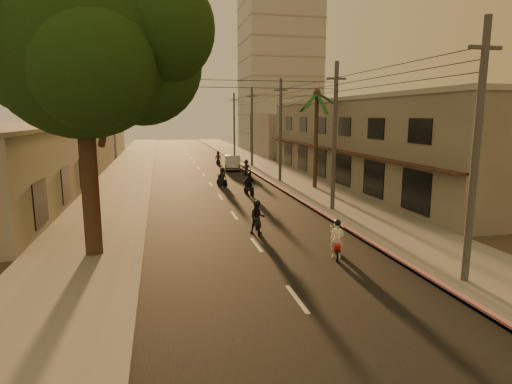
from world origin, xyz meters
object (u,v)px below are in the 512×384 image
palm_tree (317,99)px  scooter_mid_b (249,185)px  broadleaf_tree (92,48)px  scooter_far_b (246,168)px  scooter_far_a (222,178)px  scooter_far_c (218,158)px  parked_car (233,163)px  scooter_red (337,241)px  scooter_mid_a (257,218)px

palm_tree → scooter_mid_b: size_ratio=4.59×
broadleaf_tree → scooter_far_b: size_ratio=7.65×
scooter_far_a → scooter_far_c: bearing=61.1°
parked_car → scooter_far_c: 5.53m
broadleaf_tree → palm_tree: size_ratio=1.48×
scooter_far_a → scooter_far_b: 7.05m
broadleaf_tree → scooter_far_c: bearing=74.2°
scooter_far_a → scooter_red: bearing=-106.3°
broadleaf_tree → parked_car: bearing=69.7°
scooter_mid_a → scooter_far_a: bearing=95.9°
scooter_mid_a → parked_car: (3.03, 25.50, -0.02)m
broadleaf_tree → scooter_mid_a: 10.65m
scooter_far_b → scooter_far_c: size_ratio=0.94×
scooter_far_a → palm_tree: bearing=-43.4°
scooter_far_a → scooter_far_c: scooter_far_c is taller
parked_car → scooter_mid_b: bearing=-85.1°
palm_tree → scooter_mid_a: bearing=-122.0°
scooter_mid_a → scooter_far_b: scooter_mid_a is taller
scooter_mid_a → scooter_mid_b: size_ratio=0.97×
scooter_mid_a → palm_tree: bearing=65.2°
broadleaf_tree → scooter_red: bearing=-15.1°
scooter_far_b → scooter_far_c: 10.09m
scooter_red → scooter_mid_b: (-0.72, 14.56, 0.07)m
parked_car → broadleaf_tree: bearing=-100.4°
parked_car → scooter_mid_a: bearing=-86.8°
palm_tree → scooter_far_a: 10.00m
scooter_mid_b → parked_car: (1.35, 15.35, -0.04)m
scooter_red → scooter_mid_a: size_ratio=0.94×
scooter_far_b → scooter_far_c: scooter_far_c is taller
broadleaf_tree → scooter_far_c: size_ratio=7.21×
parked_car → scooter_far_c: size_ratio=2.87×
scooter_mid_b → scooter_far_c: (0.47, 20.81, -0.06)m
scooter_far_c → scooter_far_b: bearing=-74.1°
scooter_far_a → scooter_far_c: (1.82, 16.21, 0.00)m
broadleaf_tree → scooter_far_a: broadleaf_tree is taller
scooter_mid_b → scooter_far_a: (-1.35, 4.60, -0.06)m
scooter_red → scooter_far_c: (-0.25, 35.37, 0.01)m
scooter_red → scooter_far_c: 35.37m
palm_tree → scooter_mid_a: size_ratio=4.72×
scooter_mid_b → scooter_far_b: bearing=69.5°
scooter_mid_a → scooter_far_c: bearing=93.2°
scooter_mid_b → scooter_far_c: bearing=78.4°
scooter_red → scooter_mid_a: bearing=139.4°
broadleaf_tree → scooter_far_c: (9.26, 32.81, -7.73)m
palm_tree → scooter_far_c: (-5.35, 18.96, -6.41)m
scooter_far_a → parked_car: scooter_far_a is taller
scooter_mid_a → parked_car: scooter_mid_a is taller
broadleaf_tree → scooter_mid_b: broadleaf_tree is taller
scooter_mid_a → scooter_far_b: bearing=87.4°
scooter_red → parked_car: bearing=109.7°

